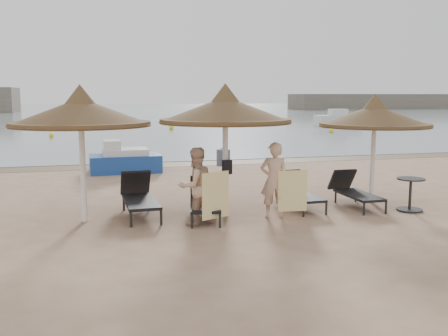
# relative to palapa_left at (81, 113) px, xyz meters

# --- Properties ---
(ground) EXTENTS (160.00, 160.00, 0.00)m
(ground) POSITION_rel_palapa_left_xyz_m (3.30, -0.77, -2.37)
(ground) COLOR tan
(ground) RESTS_ON ground
(sea) EXTENTS (200.00, 140.00, 0.03)m
(sea) POSITION_rel_palapa_left_xyz_m (3.30, 79.23, -2.35)
(sea) COLOR gray
(sea) RESTS_ON ground
(wet_sand_strip) EXTENTS (200.00, 1.60, 0.01)m
(wet_sand_strip) POSITION_rel_palapa_left_xyz_m (3.30, 8.63, -2.37)
(wet_sand_strip) COLOR brown
(wet_sand_strip) RESTS_ON ground
(palapa_left) EXTENTS (3.00, 3.00, 2.98)m
(palapa_left) POSITION_rel_palapa_left_xyz_m (0.00, 0.00, 0.00)
(palapa_left) COLOR white
(palapa_left) RESTS_ON ground
(palapa_center) EXTENTS (3.04, 3.04, 3.01)m
(palapa_center) POSITION_rel_palapa_left_xyz_m (3.17, -0.09, 0.03)
(palapa_center) COLOR white
(palapa_center) RESTS_ON ground
(palapa_right) EXTENTS (2.81, 2.81, 2.78)m
(palapa_right) POSITION_rel_palapa_left_xyz_m (7.13, 0.14, -0.15)
(palapa_right) COLOR white
(palapa_right) RESTS_ON ground
(lounger_far_left) EXTENTS (0.77, 2.14, 0.95)m
(lounger_far_left) POSITION_rel_palapa_left_xyz_m (1.22, 0.38, -1.94)
(lounger_far_left) COLOR black
(lounger_far_left) RESTS_ON ground
(lounger_near_left) EXTENTS (1.00, 2.02, 0.87)m
(lounger_near_left) POSITION_rel_palapa_left_xyz_m (2.64, -0.21, -1.98)
(lounger_near_left) COLOR black
(lounger_near_left) RESTS_ON ground
(lounger_near_right) EXTENTS (0.70, 1.94, 0.86)m
(lounger_near_right) POSITION_rel_palapa_left_xyz_m (5.06, 0.20, -1.98)
(lounger_near_right) COLOR black
(lounger_near_right) RESTS_ON ground
(lounger_far_right) EXTENTS (0.65, 1.90, 0.85)m
(lounger_far_right) POSITION_rel_palapa_left_xyz_m (6.50, -0.06, -1.99)
(lounger_far_right) COLOR black
(lounger_far_right) RESTS_ON ground
(side_table) EXTENTS (0.65, 0.65, 0.79)m
(side_table) POSITION_rel_palapa_left_xyz_m (7.52, -0.92, -2.00)
(side_table) COLOR black
(side_table) RESTS_ON ground
(person_left) EXTENTS (1.03, 0.86, 1.92)m
(person_left) POSITION_rel_palapa_left_xyz_m (2.31, -0.86, -1.41)
(person_left) COLOR #CFA489
(person_left) RESTS_ON ground
(person_right) EXTENTS (1.02, 0.77, 1.99)m
(person_right) POSITION_rel_palapa_left_xyz_m (4.13, -0.72, -1.37)
(person_right) COLOR #CFA489
(person_right) RESTS_ON ground
(towel_left) EXTENTS (0.65, 0.31, 0.99)m
(towel_left) POSITION_rel_palapa_left_xyz_m (2.66, -1.21, -1.69)
(towel_left) COLOR yellow
(towel_left) RESTS_ON ground
(towel_right) EXTENTS (0.66, 0.10, 0.92)m
(towel_right) POSITION_rel_palapa_left_xyz_m (4.48, -0.97, -1.73)
(towel_right) COLOR yellow
(towel_right) RESTS_ON ground
(bag_patterned) EXTENTS (0.32, 0.15, 0.39)m
(bag_patterned) POSITION_rel_palapa_left_xyz_m (3.17, 0.09, -1.08)
(bag_patterned) COLOR silver
(bag_patterned) RESTS_ON ground
(bag_dark) EXTENTS (0.25, 0.14, 0.33)m
(bag_dark) POSITION_rel_palapa_left_xyz_m (3.17, -0.25, -1.25)
(bag_dark) COLOR black
(bag_dark) RESTS_ON ground
(pedal_boat) EXTENTS (2.52, 1.54, 1.16)m
(pedal_boat) POSITION_rel_palapa_left_xyz_m (1.29, 7.06, -1.94)
(pedal_boat) COLOR #1A4192
(pedal_boat) RESTS_ON ground
(buoy_left) EXTENTS (0.32, 0.32, 0.32)m
(buoy_left) POSITION_rel_palapa_left_xyz_m (-2.42, 23.42, -2.21)
(buoy_left) COLOR yellow
(buoy_left) RESTS_ON ground
(buoy_mid) EXTENTS (0.39, 0.39, 0.39)m
(buoy_mid) POSITION_rel_palapa_left_xyz_m (6.34, 28.79, -2.18)
(buoy_mid) COLOR yellow
(buoy_mid) RESTS_ON ground
(buoy_right) EXTENTS (0.36, 0.36, 0.36)m
(buoy_right) POSITION_rel_palapa_left_xyz_m (17.22, 22.39, -2.19)
(buoy_right) COLOR yellow
(buoy_right) RESTS_ON ground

